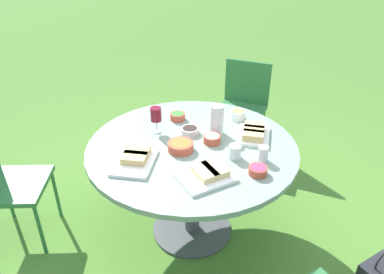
{
  "coord_description": "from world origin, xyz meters",
  "views": [
    {
      "loc": [
        1.09,
        1.8,
        2.03
      ],
      "look_at": [
        0.0,
        0.0,
        0.81
      ],
      "focal_mm": 35.0,
      "sensor_mm": 36.0,
      "label": 1
    }
  ],
  "objects_px": {
    "chair_near_right": "(243,101)",
    "water_pitcher": "(217,120)",
    "chair_far_back": "(0,177)",
    "dining_table": "(192,159)",
    "wine_glass": "(156,115)"
  },
  "relations": [
    {
      "from": "dining_table",
      "to": "chair_far_back",
      "type": "relative_size",
      "value": 1.57
    },
    {
      "from": "dining_table",
      "to": "wine_glass",
      "type": "relative_size",
      "value": 7.47
    },
    {
      "from": "water_pitcher",
      "to": "chair_near_right",
      "type": "bearing_deg",
      "value": -138.68
    },
    {
      "from": "water_pitcher",
      "to": "wine_glass",
      "type": "relative_size",
      "value": 1.13
    },
    {
      "from": "chair_near_right",
      "to": "wine_glass",
      "type": "distance_m",
      "value": 1.3
    },
    {
      "from": "dining_table",
      "to": "water_pitcher",
      "type": "height_order",
      "value": "water_pitcher"
    },
    {
      "from": "chair_far_back",
      "to": "wine_glass",
      "type": "relative_size",
      "value": 4.78
    },
    {
      "from": "water_pitcher",
      "to": "dining_table",
      "type": "bearing_deg",
      "value": 11.71
    },
    {
      "from": "chair_far_back",
      "to": "water_pitcher",
      "type": "distance_m",
      "value": 1.52
    },
    {
      "from": "dining_table",
      "to": "chair_near_right",
      "type": "xyz_separation_m",
      "value": [
        -1.03,
        -0.76,
        -0.12
      ]
    },
    {
      "from": "dining_table",
      "to": "chair_far_back",
      "type": "bearing_deg",
      "value": -29.05
    },
    {
      "from": "chair_near_right",
      "to": "water_pitcher",
      "type": "xyz_separation_m",
      "value": [
        0.81,
        0.71,
        0.33
      ]
    },
    {
      "from": "wine_glass",
      "to": "chair_far_back",
      "type": "bearing_deg",
      "value": -19.28
    },
    {
      "from": "dining_table",
      "to": "wine_glass",
      "type": "bearing_deg",
      "value": -66.35
    },
    {
      "from": "chair_far_back",
      "to": "water_pitcher",
      "type": "bearing_deg",
      "value": 156.78
    }
  ]
}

